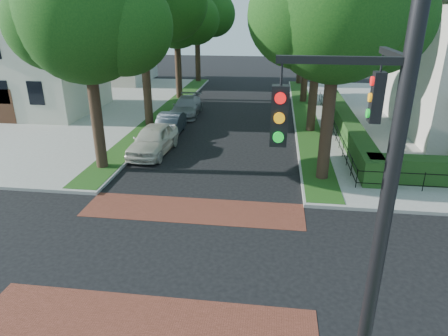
{
  "coord_description": "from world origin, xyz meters",
  "views": [
    {
      "loc": [
        3.13,
        -11.01,
        7.69
      ],
      "look_at": [
        1.17,
        4.01,
        1.6
      ],
      "focal_mm": 32.0,
      "sensor_mm": 36.0,
      "label": 1
    }
  ],
  "objects": [
    {
      "name": "ground",
      "position": [
        0.0,
        0.0,
        0.0
      ],
      "size": [
        120.0,
        120.0,
        0.0
      ],
      "primitive_type": "plane",
      "color": "black",
      "rests_on": "ground"
    },
    {
      "name": "sidewalk_nw",
      "position": [
        -19.5,
        19.0,
        0.07
      ],
      "size": [
        30.0,
        30.0,
        0.15
      ],
      "primitive_type": "cube",
      "color": "gray",
      "rests_on": "ground"
    },
    {
      "name": "crosswalk_far",
      "position": [
        0.0,
        3.2,
        0.01
      ],
      "size": [
        9.0,
        2.2,
        0.01
      ],
      "primitive_type": "cube",
      "color": "brown",
      "rests_on": "ground"
    },
    {
      "name": "crosswalk_near",
      "position": [
        0.0,
        -3.2,
        0.01
      ],
      "size": [
        9.0,
        2.2,
        0.01
      ],
      "primitive_type": "cube",
      "color": "brown",
      "rests_on": "ground"
    },
    {
      "name": "grass_strip_ne",
      "position": [
        5.4,
        19.1,
        0.16
      ],
      "size": [
        1.6,
        29.8,
        0.02
      ],
      "primitive_type": "cube",
      "color": "#184413",
      "rests_on": "sidewalk_ne"
    },
    {
      "name": "grass_strip_nw",
      "position": [
        -5.4,
        19.1,
        0.16
      ],
      "size": [
        1.6,
        29.8,
        0.02
      ],
      "primitive_type": "cube",
      "color": "#184413",
      "rests_on": "sidewalk_nw"
    },
    {
      "name": "tree_right_near",
      "position": [
        5.6,
        7.24,
        7.63
      ],
      "size": [
        7.75,
        6.67,
        10.66
      ],
      "color": "black",
      "rests_on": "sidewalk_ne"
    },
    {
      "name": "tree_right_mid",
      "position": [
        5.61,
        15.25,
        7.99
      ],
      "size": [
        8.25,
        7.09,
        11.22
      ],
      "color": "black",
      "rests_on": "sidewalk_ne"
    },
    {
      "name": "tree_right_far",
      "position": [
        5.6,
        24.22,
        6.91
      ],
      "size": [
        7.25,
        6.23,
        9.74
      ],
      "color": "black",
      "rests_on": "sidewalk_ne"
    },
    {
      "name": "tree_right_back",
      "position": [
        5.6,
        33.23,
        7.27
      ],
      "size": [
        7.5,
        6.45,
        10.2
      ],
      "color": "black",
      "rests_on": "sidewalk_ne"
    },
    {
      "name": "tree_left_near",
      "position": [
        -5.4,
        7.23,
        7.27
      ],
      "size": [
        7.5,
        6.45,
        10.2
      ],
      "color": "black",
      "rests_on": "sidewalk_nw"
    },
    {
      "name": "tree_left_far",
      "position": [
        -5.4,
        24.22,
        7.12
      ],
      "size": [
        7.0,
        6.02,
        9.86
      ],
      "color": "black",
      "rests_on": "sidewalk_nw"
    },
    {
      "name": "tree_left_back",
      "position": [
        -5.4,
        33.24,
        7.41
      ],
      "size": [
        7.75,
        6.66,
        10.44
      ],
      "color": "black",
      "rests_on": "sidewalk_nw"
    },
    {
      "name": "hedge_main_road",
      "position": [
        7.7,
        15.0,
        0.75
      ],
      "size": [
        1.0,
        18.0,
        1.2
      ],
      "primitive_type": "cube",
      "color": "#193E15",
      "rests_on": "sidewalk_ne"
    },
    {
      "name": "fence_main_road",
      "position": [
        6.9,
        15.0,
        0.6
      ],
      "size": [
        0.06,
        18.0,
        0.9
      ],
      "primitive_type": null,
      "color": "black",
      "rests_on": "sidewalk_ne"
    },
    {
      "name": "house_left_near",
      "position": [
        -15.49,
        17.99,
        5.04
      ],
      "size": [
        10.0,
        9.0,
        10.14
      ],
      "color": "beige",
      "rests_on": "sidewalk_nw"
    },
    {
      "name": "house_left_far",
      "position": [
        -15.49,
        31.99,
        5.04
      ],
      "size": [
        10.0,
        9.0,
        10.14
      ],
      "color": "beige",
      "rests_on": "sidewalk_nw"
    },
    {
      "name": "traffic_signal",
      "position": [
        4.89,
        -4.41,
        4.71
      ],
      "size": [
        2.17,
        2.0,
        8.0
      ],
      "color": "black",
      "rests_on": "sidewalk_se"
    },
    {
      "name": "parked_car_front",
      "position": [
        -3.6,
        9.72,
        0.8
      ],
      "size": [
        2.14,
        4.79,
        1.6
      ],
      "primitive_type": "imported",
      "rotation": [
        0.0,
        0.0,
        -0.05
      ],
      "color": "beige",
      "rests_on": "ground"
    },
    {
      "name": "parked_car_middle",
      "position": [
        -3.6,
        13.27,
        0.68
      ],
      "size": [
        1.52,
        4.17,
        1.37
      ],
      "primitive_type": "imported",
      "rotation": [
        0.0,
        0.0,
        0.02
      ],
      "color": "#1E272E",
      "rests_on": "ground"
    },
    {
      "name": "parked_car_rear",
      "position": [
        -3.6,
        18.43,
        0.69
      ],
      "size": [
        2.13,
        4.85,
        1.39
      ],
      "primitive_type": "imported",
      "rotation": [
        0.0,
        0.0,
        0.04
      ],
      "color": "gray",
      "rests_on": "ground"
    }
  ]
}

